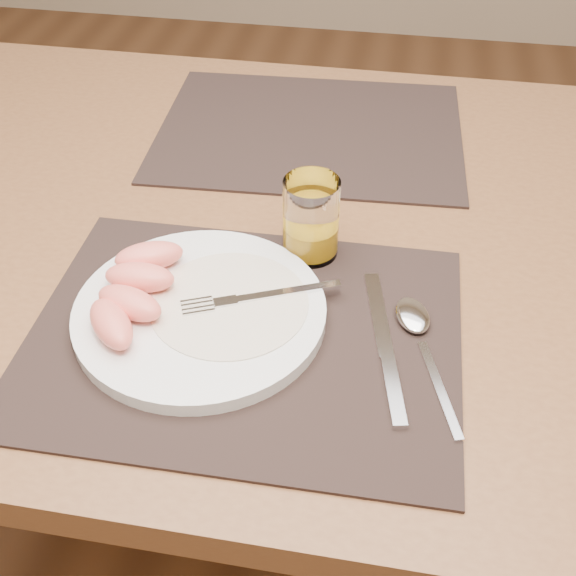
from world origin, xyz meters
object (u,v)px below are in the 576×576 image
at_px(table, 288,267).
at_px(plate, 200,312).
at_px(juice_glass, 311,222).
at_px(placemat_near, 244,335).
at_px(spoon, 416,325).
at_px(fork, 248,298).
at_px(placemat_far, 310,131).
at_px(knife, 387,356).

distance_m(table, plate, 0.23).
xyz_separation_m(table, juice_glass, (0.04, -0.07, 0.13)).
relative_size(table, placemat_near, 3.11).
bearing_deg(plate, spoon, 5.60).
relative_size(placemat_near, fork, 2.70).
height_order(placemat_near, spoon, spoon).
distance_m(table, placemat_far, 0.24).
bearing_deg(knife, spoon, 60.10).
height_order(table, plate, plate).
relative_size(fork, juice_glass, 1.69).
xyz_separation_m(placemat_far, knife, (0.15, -0.45, 0.00)).
bearing_deg(table, placemat_far, 91.40).
bearing_deg(table, spoon, -46.95).
bearing_deg(spoon, juice_glass, 139.68).
height_order(plate, knife, plate).
distance_m(fork, juice_glass, 0.13).
bearing_deg(placemat_near, plate, 162.54).
bearing_deg(placemat_far, placemat_near, -90.31).
relative_size(spoon, juice_glass, 1.91).
height_order(placemat_near, fork, fork).
distance_m(placemat_far, knife, 0.47).
bearing_deg(table, plate, -106.31).
bearing_deg(placemat_far, plate, -97.29).
bearing_deg(knife, juice_glass, 123.05).
bearing_deg(placemat_near, fork, 95.71).
bearing_deg(fork, placemat_near, -84.29).
distance_m(placemat_near, juice_glass, 0.16).
relative_size(plate, knife, 1.24).
bearing_deg(placemat_near, table, 87.98).
distance_m(placemat_far, juice_glass, 0.30).
distance_m(plate, spoon, 0.23).
distance_m(placemat_near, plate, 0.06).
xyz_separation_m(placemat_far, plate, (-0.05, -0.42, 0.01)).
xyz_separation_m(plate, spoon, (0.23, 0.02, -0.00)).
bearing_deg(juice_glass, placemat_far, 98.72).
distance_m(knife, juice_glass, 0.19).
xyz_separation_m(fork, juice_glass, (0.05, 0.11, 0.03)).
height_order(table, juice_glass, juice_glass).
relative_size(table, juice_glass, 14.20).
bearing_deg(placemat_near, knife, -3.35).
bearing_deg(placemat_near, juice_glass, 72.51).
xyz_separation_m(placemat_far, fork, (-0.01, -0.40, 0.02)).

